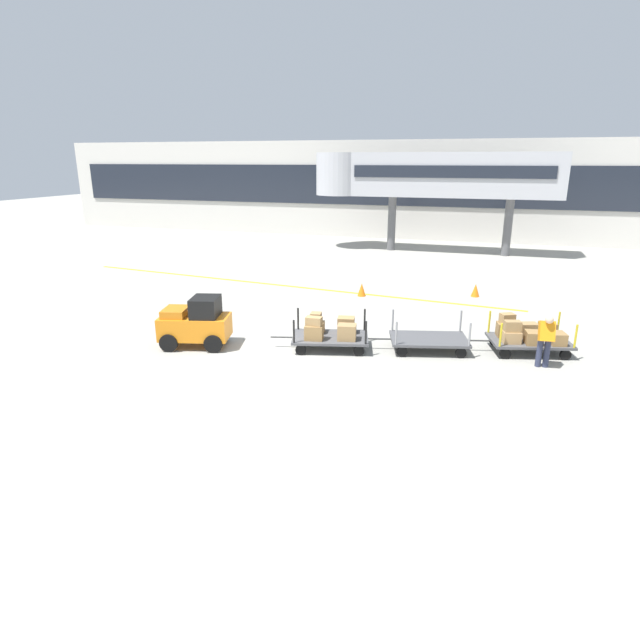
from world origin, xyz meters
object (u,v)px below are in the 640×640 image
at_px(safety_cone_far, 475,290).
at_px(baggage_cart_tail, 527,335).
at_px(baggage_tug, 196,323).
at_px(safety_cone_near, 362,290).
at_px(baggage_cart_middle, 429,340).
at_px(baggage_cart_lead, 330,332).
at_px(baggage_handler, 546,338).

bearing_deg(safety_cone_far, baggage_cart_tail, -75.67).
relative_size(baggage_tug, safety_cone_near, 4.20).
bearing_deg(safety_cone_far, baggage_cart_middle, -99.33).
xyz_separation_m(baggage_cart_lead, baggage_handler, (6.12, 0.31, 0.33)).
bearing_deg(safety_cone_near, baggage_cart_tail, -39.17).
xyz_separation_m(baggage_cart_lead, baggage_cart_middle, (2.91, 0.75, -0.19)).
distance_m(baggage_tug, baggage_handler, 10.23).
distance_m(baggage_cart_tail, baggage_handler, 1.27).
distance_m(baggage_cart_middle, baggage_cart_tail, 2.94).
distance_m(baggage_cart_lead, safety_cone_far, 8.97).
height_order(baggage_tug, safety_cone_far, baggage_tug).
height_order(baggage_tug, safety_cone_near, baggage_tug).
bearing_deg(baggage_cart_tail, baggage_tug, -165.55).
bearing_deg(safety_cone_near, baggage_cart_middle, -59.55).
bearing_deg(baggage_handler, baggage_tug, -172.45).
bearing_deg(baggage_cart_tail, safety_cone_far, 104.33).
distance_m(baggage_handler, safety_cone_far, 7.95).
relative_size(baggage_cart_tail, safety_cone_far, 5.61).
relative_size(baggage_cart_middle, baggage_handler, 1.97).
bearing_deg(baggage_handler, baggage_cart_middle, 172.23).
relative_size(baggage_cart_middle, baggage_cart_tail, 1.00).
relative_size(baggage_tug, baggage_cart_tail, 0.75).
height_order(baggage_cart_lead, baggage_cart_middle, baggage_cart_lead).
xyz_separation_m(baggage_handler, safety_cone_near, (-6.66, 6.30, -0.59)).
height_order(baggage_cart_lead, safety_cone_far, baggage_cart_lead).
distance_m(baggage_cart_lead, baggage_cart_tail, 5.94).
bearing_deg(baggage_handler, safety_cone_far, 104.78).
bearing_deg(baggage_cart_lead, baggage_cart_tail, 14.47).
distance_m(baggage_cart_lead, safety_cone_near, 6.64).
bearing_deg(safety_cone_far, safety_cone_near, -163.64).
relative_size(safety_cone_near, safety_cone_far, 1.00).
distance_m(baggage_handler, safety_cone_near, 9.18).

